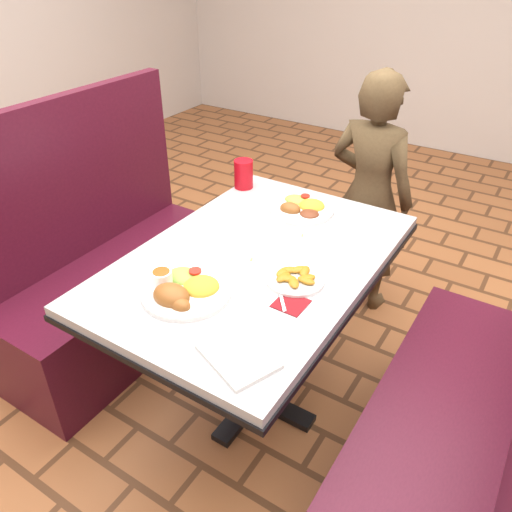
% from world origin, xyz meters
% --- Properties ---
extents(dining_table, '(0.81, 1.21, 0.75)m').
position_xyz_m(dining_table, '(0.00, 0.00, 0.65)').
color(dining_table, '#ACAEB1').
rests_on(dining_table, ground).
extents(booth_bench_left, '(0.47, 1.20, 1.17)m').
position_xyz_m(booth_bench_left, '(-0.80, 0.00, 0.33)').
color(booth_bench_left, '#4A1022').
rests_on(booth_bench_left, ground).
extents(booth_bench_right, '(0.47, 1.20, 1.17)m').
position_xyz_m(booth_bench_right, '(0.80, 0.00, 0.33)').
color(booth_bench_right, '#4A1022').
rests_on(booth_bench_right, ground).
extents(diner_person, '(0.49, 0.35, 1.24)m').
position_xyz_m(diner_person, '(0.07, 0.95, 0.62)').
color(diner_person, brown).
rests_on(diner_person, ground).
extents(near_dinner_plate, '(0.29, 0.29, 0.09)m').
position_xyz_m(near_dinner_plate, '(-0.07, -0.31, 0.78)').
color(near_dinner_plate, white).
rests_on(near_dinner_plate, dining_table).
extents(far_dinner_plate, '(0.27, 0.27, 0.07)m').
position_xyz_m(far_dinner_plate, '(-0.03, 0.40, 0.77)').
color(far_dinner_plate, white).
rests_on(far_dinner_plate, dining_table).
extents(plantain_plate, '(0.20, 0.20, 0.03)m').
position_xyz_m(plantain_plate, '(0.19, -0.06, 0.76)').
color(plantain_plate, white).
rests_on(plantain_plate, dining_table).
extents(maroon_napkin, '(0.10, 0.10, 0.00)m').
position_xyz_m(maroon_napkin, '(0.24, -0.18, 0.75)').
color(maroon_napkin, maroon).
rests_on(maroon_napkin, dining_table).
extents(spoon_utensil, '(0.10, 0.12, 0.00)m').
position_xyz_m(spoon_utensil, '(0.20, -0.17, 0.76)').
color(spoon_utensil, silver).
rests_on(spoon_utensil, dining_table).
extents(red_tumbler, '(0.09, 0.09, 0.13)m').
position_xyz_m(red_tumbler, '(-0.36, 0.46, 0.81)').
color(red_tumbler, '#B80C15').
rests_on(red_tumbler, dining_table).
extents(paper_napkin, '(0.25, 0.22, 0.01)m').
position_xyz_m(paper_napkin, '(0.23, -0.46, 0.76)').
color(paper_napkin, silver).
rests_on(paper_napkin, dining_table).
extents(knife_utensil, '(0.05, 0.16, 0.00)m').
position_xyz_m(knife_utensil, '(-0.07, -0.32, 0.76)').
color(knife_utensil, '#BABABE').
rests_on(knife_utensil, dining_table).
extents(fork_utensil, '(0.02, 0.14, 0.00)m').
position_xyz_m(fork_utensil, '(-0.14, -0.34, 0.76)').
color(fork_utensil, silver).
rests_on(fork_utensil, dining_table).
extents(lettuce_shreds, '(0.28, 0.32, 0.00)m').
position_xyz_m(lettuce_shreds, '(0.04, 0.06, 0.75)').
color(lettuce_shreds, '#90B749').
rests_on(lettuce_shreds, dining_table).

